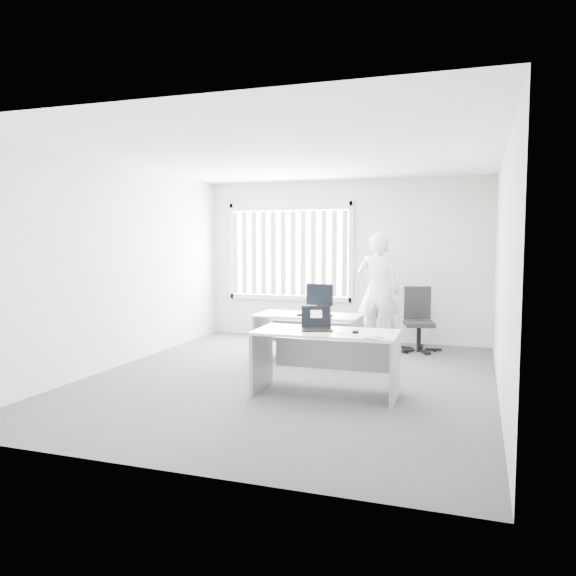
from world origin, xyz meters
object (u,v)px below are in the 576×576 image
(desk_near, at_px, (326,349))
(person, at_px, (378,291))
(office_chair, at_px, (418,331))
(monitor, at_px, (319,298))
(laptop, at_px, (317,319))
(desk_far, at_px, (308,327))

(desk_near, height_order, person, person)
(office_chair, height_order, monitor, monitor)
(person, height_order, laptop, person)
(office_chair, bearing_deg, desk_far, -154.17)
(desk_far, bearing_deg, monitor, 66.66)
(desk_far, xyz_separation_m, laptop, (0.60, -1.64, 0.37))
(laptop, bearing_deg, desk_near, -16.53)
(desk_near, distance_m, monitor, 2.00)
(desk_far, xyz_separation_m, office_chair, (1.45, 1.25, -0.18))
(office_chair, bearing_deg, person, 167.81)
(desk_near, distance_m, person, 2.89)
(desk_near, bearing_deg, monitor, 106.91)
(desk_far, bearing_deg, laptop, -69.85)
(laptop, bearing_deg, person, 65.86)
(office_chair, xyz_separation_m, laptop, (-0.85, -2.89, 0.55))
(desk_near, height_order, laptop, laptop)
(office_chair, relative_size, monitor, 2.36)
(person, relative_size, monitor, 4.37)
(desk_far, bearing_deg, person, 56.75)
(desk_near, relative_size, office_chair, 1.59)
(monitor, bearing_deg, office_chair, 47.99)
(office_chair, xyz_separation_m, monitor, (-1.35, -1.02, 0.58))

